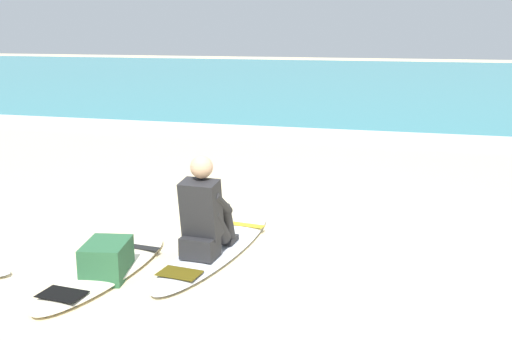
{
  "coord_description": "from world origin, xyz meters",
  "views": [
    {
      "loc": [
        1.71,
        -5.23,
        2.14
      ],
      "look_at": [
        -0.07,
        1.24,
        0.55
      ],
      "focal_mm": 42.16,
      "sensor_mm": 36.0,
      "label": 1
    }
  ],
  "objects_px": {
    "surfboard_spare_far": "(105,270)",
    "beach_bag": "(107,260)",
    "surfer_seated": "(205,216)",
    "surfboard_main": "(217,248)"
  },
  "relations": [
    {
      "from": "surfboard_spare_far",
      "to": "beach_bag",
      "type": "bearing_deg",
      "value": -44.95
    },
    {
      "from": "surfboard_spare_far",
      "to": "surfboard_main",
      "type": "bearing_deg",
      "value": 45.6
    },
    {
      "from": "surfboard_spare_far",
      "to": "beach_bag",
      "type": "relative_size",
      "value": 4.04
    },
    {
      "from": "surfboard_main",
      "to": "beach_bag",
      "type": "height_order",
      "value": "beach_bag"
    },
    {
      "from": "surfboard_main",
      "to": "surfboard_spare_far",
      "type": "bearing_deg",
      "value": -134.4
    },
    {
      "from": "surfer_seated",
      "to": "surfboard_spare_far",
      "type": "relative_size",
      "value": 0.49
    },
    {
      "from": "surfboard_main",
      "to": "beach_bag",
      "type": "xyz_separation_m",
      "value": [
        -0.73,
        -0.84,
        0.12
      ]
    },
    {
      "from": "surfboard_spare_far",
      "to": "beach_bag",
      "type": "distance_m",
      "value": 0.14
    },
    {
      "from": "surfboard_main",
      "to": "surfboard_spare_far",
      "type": "distance_m",
      "value": 1.11
    },
    {
      "from": "surfer_seated",
      "to": "surfboard_spare_far",
      "type": "height_order",
      "value": "surfer_seated"
    }
  ]
}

